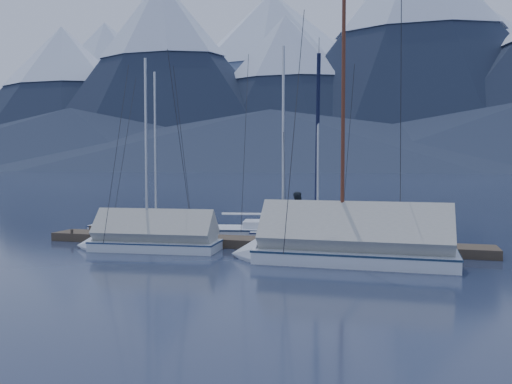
# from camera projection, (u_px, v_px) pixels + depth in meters

# --- Properties ---
(ground) EXTENTS (1000.00, 1000.00, 0.00)m
(ground) POSITION_uv_depth(u_px,v_px,m) (241.00, 255.00, 19.76)
(ground) COLOR #161E33
(ground) RESTS_ON ground
(mountain_range) EXTENTS (877.00, 584.00, 150.50)m
(mountain_range) POSITION_uv_depth(u_px,v_px,m) (407.00, 83.00, 371.58)
(mountain_range) COLOR #475675
(mountain_range) RESTS_ON ground
(dock) EXTENTS (18.00, 1.50, 0.54)m
(dock) POSITION_uv_depth(u_px,v_px,m) (256.00, 244.00, 21.68)
(dock) COLOR #382D23
(dock) RESTS_ON ground
(mooring_posts) EXTENTS (15.12, 1.52, 0.35)m
(mooring_posts) POSITION_uv_depth(u_px,v_px,m) (244.00, 238.00, 21.80)
(mooring_posts) COLOR #382D23
(mooring_posts) RESTS_ON ground
(sailboat_open_left) EXTENTS (6.54, 2.78, 8.44)m
(sailboat_open_left) POSITION_uv_depth(u_px,v_px,m) (165.00, 230.00, 25.89)
(sailboat_open_left) COLOR silver
(sailboat_open_left) RESTS_ON ground
(sailboat_open_mid) EXTENTS (7.35, 3.46, 9.39)m
(sailboat_open_mid) POSITION_uv_depth(u_px,v_px,m) (294.00, 234.00, 24.32)
(sailboat_open_mid) COLOR silver
(sailboat_open_mid) RESTS_ON ground
(sailboat_open_right) EXTENTS (6.43, 3.43, 8.19)m
(sailboat_open_right) POSITION_uv_depth(u_px,v_px,m) (327.00, 236.00, 23.99)
(sailboat_open_right) COLOR silver
(sailboat_open_right) RESTS_ON ground
(sailboat_covered_near) EXTENTS (7.67, 3.31, 9.95)m
(sailboat_covered_near) POSITION_uv_depth(u_px,v_px,m) (337.00, 248.00, 18.24)
(sailboat_covered_near) COLOR silver
(sailboat_covered_near) RESTS_ON ground
(sailboat_covered_far) EXTENTS (5.87, 2.44, 8.05)m
(sailboat_covered_far) POSITION_uv_depth(u_px,v_px,m) (144.00, 240.00, 20.83)
(sailboat_covered_far) COLOR silver
(sailboat_covered_far) RESTS_ON ground
(person) EXTENTS (0.61, 0.78, 1.88)m
(person) POSITION_uv_depth(u_px,v_px,m) (299.00, 216.00, 21.36)
(person) COLOR black
(person) RESTS_ON dock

